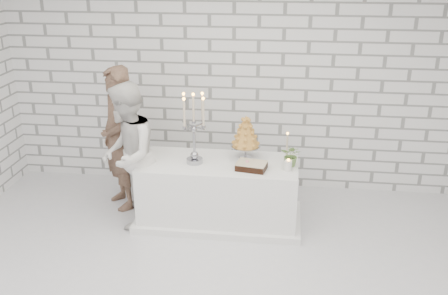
% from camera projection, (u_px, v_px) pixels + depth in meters
% --- Properties ---
extents(ground, '(6.00, 5.00, 0.01)m').
position_uv_depth(ground, '(204.00, 295.00, 4.79)').
color(ground, silver).
rests_on(ground, ground).
extents(wall_back, '(6.00, 0.01, 3.00)m').
position_uv_depth(wall_back, '(234.00, 76.00, 6.55)').
color(wall_back, white).
rests_on(wall_back, ground).
extents(cake_table, '(1.80, 0.80, 0.75)m').
position_uv_depth(cake_table, '(219.00, 192.00, 5.97)').
color(cake_table, white).
rests_on(cake_table, ground).
extents(groom, '(0.73, 0.77, 1.77)m').
position_uv_depth(groom, '(119.00, 139.00, 6.17)').
color(groom, '#4A3429').
rests_on(groom, ground).
extents(bride, '(0.75, 0.90, 1.68)m').
position_uv_depth(bride, '(127.00, 156.00, 5.77)').
color(bride, silver).
rests_on(bride, ground).
extents(candelabra, '(0.40, 0.40, 0.82)m').
position_uv_depth(candelabra, '(194.00, 129.00, 5.67)').
color(candelabra, '#93949D').
rests_on(candelabra, cake_table).
extents(croquembouche, '(0.35, 0.35, 0.53)m').
position_uv_depth(croquembouche, '(246.00, 137.00, 5.83)').
color(croquembouche, '#A66D28').
rests_on(croquembouche, cake_table).
extents(chocolate_cake, '(0.36, 0.28, 0.08)m').
position_uv_depth(chocolate_cake, '(251.00, 166.00, 5.63)').
color(chocolate_cake, black).
rests_on(chocolate_cake, cake_table).
extents(pillar_candle, '(0.10, 0.10, 0.12)m').
position_uv_depth(pillar_candle, '(288.00, 166.00, 5.59)').
color(pillar_candle, white).
rests_on(pillar_candle, cake_table).
extents(extra_taper, '(0.07, 0.07, 0.32)m').
position_uv_depth(extra_taper, '(287.00, 147.00, 5.83)').
color(extra_taper, beige).
rests_on(extra_taper, cake_table).
extents(flowers, '(0.27, 0.25, 0.25)m').
position_uv_depth(flowers, '(292.00, 155.00, 5.69)').
color(flowers, '#51864A').
rests_on(flowers, cake_table).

